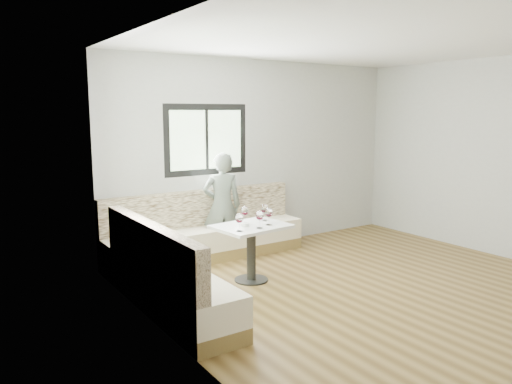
% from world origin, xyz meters
% --- Properties ---
extents(room, '(5.01, 5.01, 2.81)m').
position_xyz_m(room, '(-0.08, 0.08, 1.41)').
color(room, olive).
rests_on(room, ground).
extents(banquette, '(2.90, 2.80, 0.95)m').
position_xyz_m(banquette, '(-1.59, 1.63, 0.33)').
color(banquette, olive).
rests_on(banquette, ground).
extents(table, '(0.91, 0.74, 0.69)m').
position_xyz_m(table, '(-1.03, 1.14, 0.52)').
color(table, black).
rests_on(table, ground).
extents(person, '(0.63, 0.52, 1.49)m').
position_xyz_m(person, '(-0.83, 2.18, 0.74)').
color(person, '#565E56').
rests_on(person, ground).
extents(olive_ramekin, '(0.10, 0.10, 0.04)m').
position_xyz_m(olive_ramekin, '(-1.13, 1.13, 0.71)').
color(olive_ramekin, white).
rests_on(olive_ramekin, table).
extents(wine_glass_a, '(0.09, 0.09, 0.21)m').
position_xyz_m(wine_glass_a, '(-1.32, 0.95, 0.84)').
color(wine_glass_a, white).
rests_on(wine_glass_a, table).
extents(wine_glass_b, '(0.09, 0.09, 0.21)m').
position_xyz_m(wine_glass_b, '(-1.04, 0.95, 0.84)').
color(wine_glass_b, white).
rests_on(wine_glass_b, table).
extents(wine_glass_c, '(0.09, 0.09, 0.21)m').
position_xyz_m(wine_glass_c, '(-0.85, 1.02, 0.84)').
color(wine_glass_c, white).
rests_on(wine_glass_c, table).
extents(wine_glass_d, '(0.09, 0.09, 0.21)m').
position_xyz_m(wine_glass_d, '(-1.04, 1.27, 0.84)').
color(wine_glass_d, white).
rests_on(wine_glass_d, table).
extents(wine_glass_e, '(0.09, 0.09, 0.21)m').
position_xyz_m(wine_glass_e, '(-0.76, 1.25, 0.84)').
color(wine_glass_e, white).
rests_on(wine_glass_e, table).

